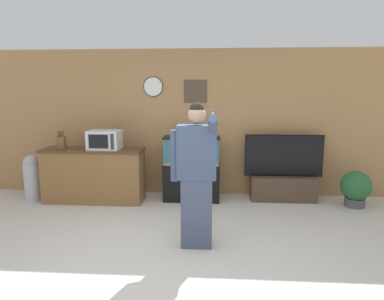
# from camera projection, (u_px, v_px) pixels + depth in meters

# --- Properties ---
(ground_plane) EXTENTS (18.00, 18.00, 0.00)m
(ground_plane) POSITION_uv_depth(u_px,v_px,m) (170.00, 264.00, 3.75)
(ground_plane) COLOR beige
(wall_back_paneled) EXTENTS (10.00, 0.08, 2.60)m
(wall_back_paneled) POSITION_uv_depth(u_px,v_px,m) (188.00, 123.00, 6.17)
(wall_back_paneled) COLOR #A87A4C
(wall_back_paneled) RESTS_ON ground_plane
(counter_island) EXTENTS (1.70, 0.54, 0.91)m
(counter_island) POSITION_uv_depth(u_px,v_px,m) (94.00, 175.00, 5.81)
(counter_island) COLOR brown
(counter_island) RESTS_ON ground_plane
(microwave) EXTENTS (0.51, 0.40, 0.32)m
(microwave) POSITION_uv_depth(u_px,v_px,m) (105.00, 140.00, 5.66)
(microwave) COLOR silver
(microwave) RESTS_ON counter_island
(knife_block) EXTENTS (0.14, 0.10, 0.31)m
(knife_block) POSITION_uv_depth(u_px,v_px,m) (61.00, 142.00, 5.72)
(knife_block) COLOR brown
(knife_block) RESTS_ON counter_island
(aquarium_on_stand) EXTENTS (0.96, 0.41, 1.11)m
(aquarium_on_stand) POSITION_uv_depth(u_px,v_px,m) (192.00, 169.00, 5.87)
(aquarium_on_stand) COLOR black
(aquarium_on_stand) RESTS_ON ground_plane
(tv_on_stand) EXTENTS (1.33, 0.40, 1.14)m
(tv_on_stand) POSITION_uv_depth(u_px,v_px,m) (283.00, 181.00, 5.91)
(tv_on_stand) COLOR #4C3828
(tv_on_stand) RESTS_ON ground_plane
(person_standing) EXTENTS (0.55, 0.41, 1.74)m
(person_standing) POSITION_uv_depth(u_px,v_px,m) (196.00, 174.00, 4.03)
(person_standing) COLOR #424C66
(person_standing) RESTS_ON ground_plane
(potted_plant) EXTENTS (0.49, 0.49, 0.59)m
(potted_plant) POSITION_uv_depth(u_px,v_px,m) (356.00, 188.00, 5.56)
(potted_plant) COLOR #4C4C51
(potted_plant) RESTS_ON ground_plane
(trash_bin) EXTENTS (0.29, 0.29, 0.79)m
(trash_bin) POSITION_uv_depth(u_px,v_px,m) (33.00, 177.00, 5.89)
(trash_bin) COLOR #B7B7BC
(trash_bin) RESTS_ON ground_plane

